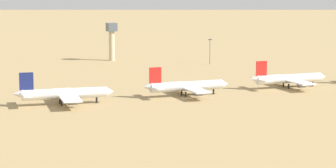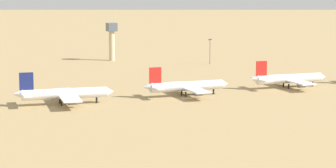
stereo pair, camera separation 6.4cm
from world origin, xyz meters
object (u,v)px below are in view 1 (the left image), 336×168
(parked_jet_navy_2, at_px, (63,94))
(control_tower, at_px, (112,38))
(light_pole_mid, at_px, (210,49))
(parked_jet_red_3, at_px, (186,86))
(parked_jet_red_4, at_px, (288,79))

(parked_jet_navy_2, xyz_separation_m, control_tower, (64.45, 125.49, 8.65))
(parked_jet_navy_2, relative_size, light_pole_mid, 2.78)
(parked_jet_red_3, bearing_deg, parked_jet_red_4, 5.00)
(parked_jet_red_3, height_order, light_pole_mid, light_pole_mid)
(light_pole_mid, bearing_deg, parked_jet_red_3, -122.69)
(parked_jet_navy_2, distance_m, control_tower, 141.33)
(parked_jet_red_4, xyz_separation_m, control_tower, (-34.50, 125.66, 8.81))
(parked_jet_red_3, relative_size, parked_jet_red_4, 1.00)
(control_tower, bearing_deg, parked_jet_red_4, -74.65)
(parked_jet_navy_2, relative_size, parked_jet_red_3, 1.03)
(parked_jet_red_3, xyz_separation_m, control_tower, (14.54, 126.82, 8.79))
(parked_jet_navy_2, xyz_separation_m, light_pole_mid, (106.69, 87.15, 3.89))
(parked_jet_red_4, xyz_separation_m, light_pole_mid, (7.74, 87.32, 4.05))
(parked_jet_red_3, bearing_deg, control_tower, 87.10)
(parked_jet_navy_2, distance_m, parked_jet_red_3, 49.93)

